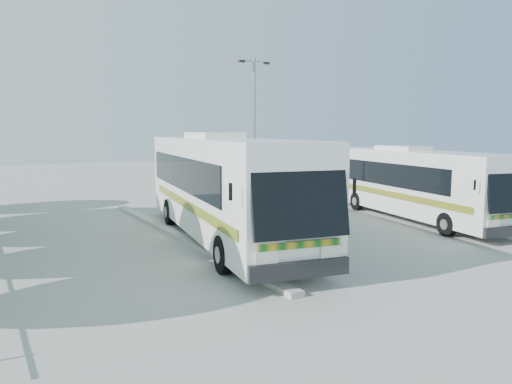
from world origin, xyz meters
TOP-DOWN VIEW (x-y plane):
  - ground at (0.00, 0.00)m, footprint 100.00×100.00m
  - kerb_divider at (-2.30, 2.00)m, footprint 0.40×16.00m
  - coach_main at (-1.01, 0.80)m, footprint 4.83×13.70m
  - coach_adjacent at (8.41, 0.40)m, footprint 4.37×11.49m
  - lamppost at (5.29, 9.53)m, footprint 1.98×0.21m

SIDE VIEW (x-z plane):
  - ground at x=0.00m, z-range 0.00..0.00m
  - kerb_divider at x=-2.30m, z-range 0.00..0.15m
  - coach_adjacent at x=8.41m, z-range 0.15..3.28m
  - coach_main at x=-1.01m, z-range 0.18..3.91m
  - lamppost at x=5.29m, z-range 0.42..8.54m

